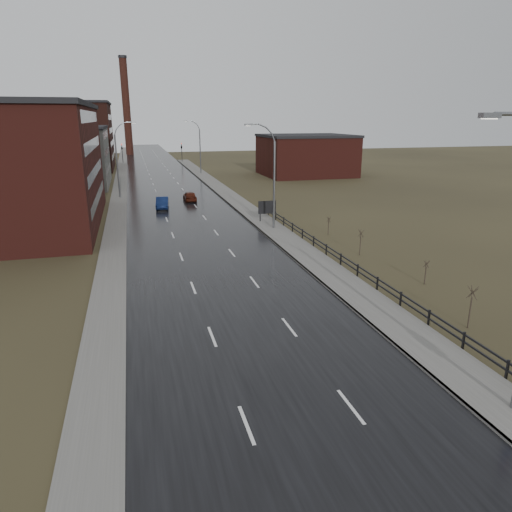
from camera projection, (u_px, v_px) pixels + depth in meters
ground at (342, 489)px, 15.24m from camera, size 320.00×320.00×0.00m
road at (174, 198)px, 70.64m from camera, size 14.00×300.00×0.06m
sidewalk_right at (275, 231)px, 49.69m from camera, size 3.20×180.00×0.18m
curb_right at (261, 232)px, 49.31m from camera, size 0.16×180.00×0.18m
sidewalk_left at (119, 200)px, 68.58m from camera, size 2.40×260.00×0.12m
warehouse_mid at (61, 157)px, 81.24m from camera, size 16.32×20.40×10.50m
warehouse_far at (54, 136)px, 106.97m from camera, size 26.52×24.48×15.50m
building_right at (306, 155)px, 97.31m from camera, size 18.36×16.32×8.50m
smokestack at (126, 106)px, 147.76m from camera, size 2.70×2.70×30.70m
streetlight_right_mid at (272, 177)px, 48.91m from camera, size 3.36×0.28×11.35m
streetlight_left at (119, 160)px, 68.87m from camera, size 3.36×0.28×11.35m
streetlight_right_far at (199, 147)px, 98.78m from camera, size 3.36×0.28×11.35m
guardrail at (362, 272)px, 34.52m from camera, size 0.10×53.05×1.10m
shrub_c at (471, 306)px, 26.50m from camera, size 0.62×0.65×2.62m
shrub_d at (426, 272)px, 33.69m from camera, size 0.45×0.47×1.86m
shrub_e at (360, 242)px, 40.79m from camera, size 0.56×0.59×2.36m
shrub_f at (329, 225)px, 48.04m from camera, size 0.46×0.49×1.94m
billboard at (267, 208)px, 53.63m from camera, size 2.16×0.17×2.57m
traffic_light_left at (122, 146)px, 122.72m from camera, size 0.58×2.73×5.30m
traffic_light_right at (181, 145)px, 126.73m from camera, size 0.58×2.73×5.30m
car_near at (162, 203)px, 61.99m from camera, size 2.08×4.77×1.53m
car_far at (190, 196)px, 67.37m from camera, size 1.79×4.35×1.48m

